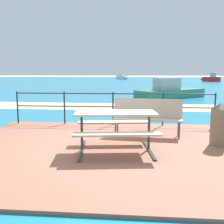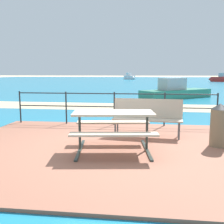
# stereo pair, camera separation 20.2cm
# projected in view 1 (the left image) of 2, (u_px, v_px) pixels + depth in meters

# --- Properties ---
(ground_plane) EXTENTS (240.00, 240.00, 0.00)m
(ground_plane) POSITION_uv_depth(u_px,v_px,m) (104.00, 150.00, 5.48)
(ground_plane) COLOR beige
(patio_paving) EXTENTS (6.40, 5.20, 0.06)m
(patio_paving) POSITION_uv_depth(u_px,v_px,m) (104.00, 148.00, 5.48)
(patio_paving) COLOR #935B47
(patio_paving) RESTS_ON ground
(sea_water) EXTENTS (90.00, 90.00, 0.01)m
(sea_water) POSITION_uv_depth(u_px,v_px,m) (131.00, 82.00, 44.87)
(sea_water) COLOR teal
(sea_water) RESTS_ON ground
(beach_strip) EXTENTS (54.05, 3.90, 0.01)m
(beach_strip) POSITION_uv_depth(u_px,v_px,m) (121.00, 107.00, 12.25)
(beach_strip) COLOR tan
(beach_strip) RESTS_ON ground
(picnic_table) EXTENTS (1.75, 1.58, 0.78)m
(picnic_table) POSITION_uv_depth(u_px,v_px,m) (116.00, 121.00, 5.15)
(picnic_table) COLOR #BCAD93
(picnic_table) RESTS_ON patio_paving
(park_bench) EXTENTS (1.71, 0.58, 0.91)m
(park_bench) POSITION_uv_depth(u_px,v_px,m) (147.00, 114.00, 6.40)
(park_bench) COLOR tan
(park_bench) RESTS_ON patio_paving
(railing_fence) EXTENTS (5.94, 0.04, 0.98)m
(railing_fence) POSITION_uv_depth(u_px,v_px,m) (113.00, 104.00, 7.72)
(railing_fence) COLOR #1E2328
(railing_fence) RESTS_ON patio_paving
(trash_bin) EXTENTS (0.38, 0.38, 0.91)m
(trash_bin) POSITION_uv_depth(u_px,v_px,m) (219.00, 124.00, 5.54)
(trash_bin) COLOR #726047
(trash_bin) RESTS_ON patio_paving
(boat_near) EXTENTS (2.94, 4.58, 1.53)m
(boat_near) POSITION_uv_depth(u_px,v_px,m) (122.00, 77.00, 59.35)
(boat_near) COLOR silver
(boat_near) RESTS_ON sea_water
(boat_mid) EXTENTS (3.41, 2.23, 1.50)m
(boat_mid) POSITION_uv_depth(u_px,v_px,m) (211.00, 79.00, 44.88)
(boat_mid) COLOR red
(boat_mid) RESTS_ON sea_water
(boat_far) EXTENTS (4.80, 4.20, 1.27)m
(boat_far) POSITION_uv_depth(u_px,v_px,m) (171.00, 92.00, 16.33)
(boat_far) COLOR #338466
(boat_far) RESTS_ON sea_water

